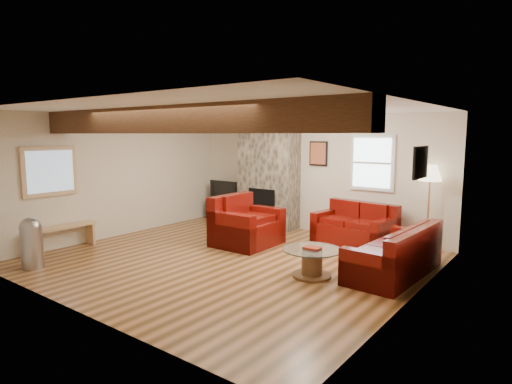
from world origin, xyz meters
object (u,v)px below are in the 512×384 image
(coffee_table, at_px, (312,263))
(tv_cabinet, at_px, (226,210))
(loveseat, at_px, (354,224))
(sofa_three, at_px, (394,250))
(television, at_px, (225,190))
(floor_lamp, at_px, (430,178))
(armchair_red, at_px, (247,221))

(coffee_table, height_order, tv_cabinet, tv_cabinet)
(loveseat, xyz_separation_m, coffee_table, (0.32, -2.18, -0.18))
(sofa_three, distance_m, tv_cabinet, 5.08)
(sofa_three, relative_size, loveseat, 1.30)
(tv_cabinet, relative_size, television, 1.20)
(floor_lamp, bearing_deg, sofa_three, -90.69)
(sofa_three, height_order, floor_lamp, floor_lamp)
(coffee_table, bearing_deg, floor_lamp, 69.10)
(coffee_table, relative_size, tv_cabinet, 0.88)
(coffee_table, xyz_separation_m, floor_lamp, (0.95, 2.50, 1.13))
(sofa_three, distance_m, armchair_red, 2.85)
(armchair_red, relative_size, coffee_table, 1.33)
(sofa_three, xyz_separation_m, armchair_red, (-2.85, 0.04, 0.10))
(loveseat, height_order, armchair_red, armchair_red)
(loveseat, bearing_deg, floor_lamp, 21.23)
(coffee_table, relative_size, floor_lamp, 0.56)
(sofa_three, xyz_separation_m, tv_cabinet, (-4.80, 1.64, -0.13))
(television, distance_m, floor_lamp, 4.86)
(sofa_three, bearing_deg, television, -106.10)
(sofa_three, bearing_deg, floor_lamp, -177.91)
(armchair_red, bearing_deg, sofa_three, -91.45)
(sofa_three, relative_size, tv_cabinet, 1.95)
(television, relative_size, floor_lamp, 0.53)
(loveseat, bearing_deg, sofa_three, -39.93)
(loveseat, relative_size, floor_lamp, 0.95)
(television, bearing_deg, armchair_red, -39.47)
(floor_lamp, bearing_deg, loveseat, -165.86)
(coffee_table, height_order, television, television)
(loveseat, distance_m, coffee_table, 2.21)
(sofa_three, height_order, tv_cabinet, sofa_three)
(loveseat, xyz_separation_m, tv_cabinet, (-3.55, 0.30, -0.15))
(television, xyz_separation_m, floor_lamp, (4.82, 0.02, 0.61))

